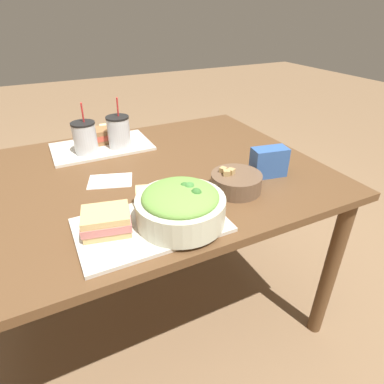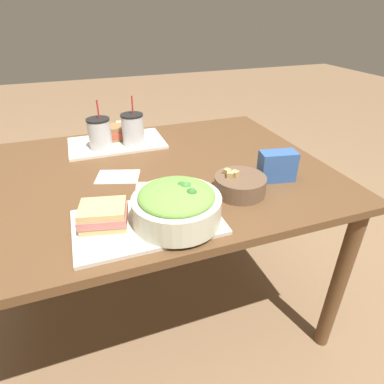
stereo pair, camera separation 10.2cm
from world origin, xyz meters
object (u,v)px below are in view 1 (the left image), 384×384
(chip_bag, at_px, (269,162))
(baguette_far, at_px, (112,130))
(sandwich_far, at_px, (105,135))
(napkin_folded, at_px, (110,181))
(soup_bowl, at_px, (236,182))
(drink_cup_dark, at_px, (85,139))
(sandwich_near, at_px, (106,221))
(drink_cup_red, at_px, (119,133))
(salad_bowl, at_px, (181,205))
(baguette_near, at_px, (159,194))

(chip_bag, bearing_deg, baguette_far, 134.30)
(baguette_far, relative_size, chip_bag, 0.79)
(sandwich_far, bearing_deg, napkin_folded, -106.41)
(soup_bowl, xyz_separation_m, drink_cup_dark, (-0.41, 0.54, 0.04))
(sandwich_near, height_order, drink_cup_dark, drink_cup_dark)
(soup_bowl, xyz_separation_m, drink_cup_red, (-0.26, 0.54, 0.04))
(salad_bowl, bearing_deg, napkin_folded, 108.77)
(napkin_folded, bearing_deg, baguette_near, -66.96)
(soup_bowl, bearing_deg, salad_bowl, -158.81)
(salad_bowl, bearing_deg, sandwich_near, 165.95)
(sandwich_far, height_order, drink_cup_red, drink_cup_red)
(sandwich_near, height_order, drink_cup_red, drink_cup_red)
(sandwich_near, height_order, sandwich_far, same)
(salad_bowl, relative_size, drink_cup_red, 1.18)
(sandwich_far, relative_size, drink_cup_red, 0.62)
(baguette_near, relative_size, sandwich_far, 1.12)
(drink_cup_red, bearing_deg, soup_bowl, -64.12)
(soup_bowl, height_order, sandwich_near, soup_bowl)
(drink_cup_dark, distance_m, drink_cup_red, 0.15)
(sandwich_near, bearing_deg, chip_bag, 20.59)
(baguette_near, xyz_separation_m, chip_bag, (0.45, 0.02, 0.01))
(soup_bowl, distance_m, napkin_folded, 0.46)
(sandwich_far, bearing_deg, baguette_near, -92.75)
(sandwich_near, xyz_separation_m, drink_cup_red, (0.20, 0.59, 0.03))
(sandwich_far, bearing_deg, baguette_far, 41.41)
(drink_cup_dark, bearing_deg, napkin_folded, -84.29)
(chip_bag, bearing_deg, salad_bowl, -151.21)
(napkin_folded, bearing_deg, sandwich_near, -104.96)
(soup_bowl, bearing_deg, drink_cup_dark, 127.04)
(baguette_near, distance_m, baguette_far, 0.67)
(soup_bowl, xyz_separation_m, napkin_folded, (-0.38, 0.26, -0.03))
(soup_bowl, height_order, drink_cup_red, drink_cup_red)
(soup_bowl, bearing_deg, sandwich_far, 115.69)
(sandwich_far, height_order, baguette_far, baguette_far)
(baguette_near, distance_m, drink_cup_red, 0.52)
(baguette_near, bearing_deg, chip_bag, -68.31)
(drink_cup_dark, bearing_deg, soup_bowl, -52.96)
(soup_bowl, relative_size, drink_cup_dark, 0.82)
(baguette_far, relative_size, drink_cup_red, 0.50)
(drink_cup_dark, xyz_separation_m, drink_cup_red, (0.15, 0.00, 0.00))
(salad_bowl, xyz_separation_m, napkin_folded, (-0.12, 0.36, -0.07))
(sandwich_near, relative_size, napkin_folded, 0.84)
(drink_cup_red, xyz_separation_m, napkin_folded, (-0.12, -0.28, -0.08))
(sandwich_near, height_order, baguette_near, baguette_near)
(salad_bowl, distance_m, sandwich_near, 0.21)
(chip_bag, bearing_deg, napkin_folded, 168.85)
(soup_bowl, bearing_deg, baguette_far, 110.71)
(soup_bowl, xyz_separation_m, baguette_far, (-0.26, 0.69, 0.01))
(sandwich_far, relative_size, drink_cup_dark, 0.63)
(sandwich_near, xyz_separation_m, chip_bag, (0.64, 0.09, 0.01))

